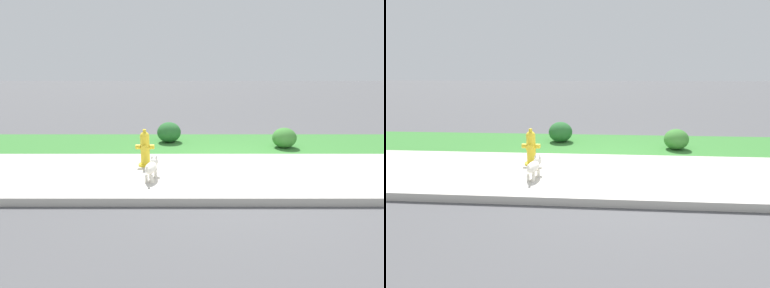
{
  "view_description": "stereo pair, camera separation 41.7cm",
  "coord_description": "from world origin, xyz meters",
  "views": [
    {
      "loc": [
        -0.83,
        -5.11,
        1.76
      ],
      "look_at": [
        -0.82,
        0.55,
        0.4
      ],
      "focal_mm": 28.0,
      "sensor_mm": 36.0,
      "label": 1
    },
    {
      "loc": [
        -0.41,
        -5.09,
        1.76
      ],
      "look_at": [
        -0.82,
        0.55,
        0.4
      ],
      "focal_mm": 28.0,
      "sensor_mm": 36.0,
      "label": 2
    }
  ],
  "objects": [
    {
      "name": "sidewalk_pavement",
      "position": [
        0.0,
        0.0,
        0.01
      ],
      "size": [
        18.0,
        2.48,
        0.01
      ],
      "primitive_type": "cube",
      "color": "#BCB7AD",
      "rests_on": "ground"
    },
    {
      "name": "ground_plane",
      "position": [
        0.0,
        0.0,
        0.0
      ],
      "size": [
        120.0,
        120.0,
        0.0
      ],
      "primitive_type": "plane",
      "color": "#515154"
    },
    {
      "name": "fire_hydrant_far_end",
      "position": [
        -1.72,
        0.4,
        0.34
      ],
      "size": [
        0.35,
        0.32,
        0.72
      ],
      "rotation": [
        0.0,
        0.0,
        3.14
      ],
      "color": "yellow",
      "rests_on": "ground"
    },
    {
      "name": "grass_verge",
      "position": [
        0.0,
        2.32,
        0.0
      ],
      "size": [
        18.0,
        2.16,
        0.01
      ],
      "primitive_type": "cube",
      "color": "#387A33",
      "rests_on": "ground"
    },
    {
      "name": "shrub_bush_far_verge",
      "position": [
        1.38,
        1.85,
        0.24
      ],
      "size": [
        0.56,
        0.56,
        0.48
      ],
      "color": "#3D7F33",
      "rests_on": "ground"
    },
    {
      "name": "small_white_dog",
      "position": [
        -1.5,
        -0.35,
        0.22
      ],
      "size": [
        0.22,
        0.55,
        0.37
      ],
      "rotation": [
        0.0,
        0.0,
        1.45
      ],
      "color": "silver",
      "rests_on": "ground"
    },
    {
      "name": "street_curb",
      "position": [
        0.0,
        -1.32,
        0.06
      ],
      "size": [
        18.0,
        0.16,
        0.12
      ],
      "primitive_type": "cube",
      "color": "#BCB7AD",
      "rests_on": "ground"
    },
    {
      "name": "shrub_bush_mid_verge",
      "position": [
        -1.42,
        2.44,
        0.26
      ],
      "size": [
        0.61,
        0.61,
        0.52
      ],
      "color": "#28662D",
      "rests_on": "ground"
    }
  ]
}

